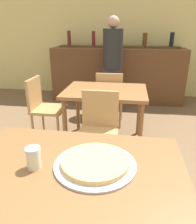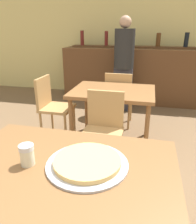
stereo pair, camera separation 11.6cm
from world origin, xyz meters
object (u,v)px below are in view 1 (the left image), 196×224
Objects in this scene: chair_far_side_front at (99,126)px; chair_far_side_back at (110,95)px; chair_far_side_left at (43,105)px; person_standing at (112,62)px; pizza_tray at (95,163)px; cheese_shaker at (34,158)px.

chair_far_side_front and chair_far_side_back have the same top height.
person_standing is at bearing -31.49° from chair_far_side_left.
chair_far_side_back is 0.99m from chair_far_side_left.
chair_far_side_back is 2.21m from pizza_tray.
person_standing is (-0.17, 2.92, 0.09)m from pizza_tray.
chair_far_side_front is 1.20m from cheese_shaker.
pizza_tray is at bearing -149.45° from chair_far_side_left.
person_standing is at bearing 93.42° from pizza_tray.
chair_far_side_front is at bearing 82.17° from cheese_shaker.
person_standing is at bearing 91.02° from chair_far_side_front.
chair_far_side_front is 1.13m from pizza_tray.
chair_far_side_front and chair_far_side_left have the same top height.
chair_far_side_front is 0.52× the size of person_standing.
chair_far_side_front is at bearing 97.50° from pizza_tray.
chair_far_side_back is at bearing 90.00° from chair_far_side_front.
chair_far_side_left is at bearing 145.92° from chair_far_side_front.
cheese_shaker is at bearing -92.38° from person_standing.
person_standing reaches higher than chair_far_side_back.
chair_far_side_left is 0.52× the size of person_standing.
person_standing is at bearing 87.62° from cheese_shaker.
cheese_shaker is at bearing -97.83° from chair_far_side_front.
cheese_shaker is (-0.16, -2.25, 0.34)m from chair_far_side_back.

